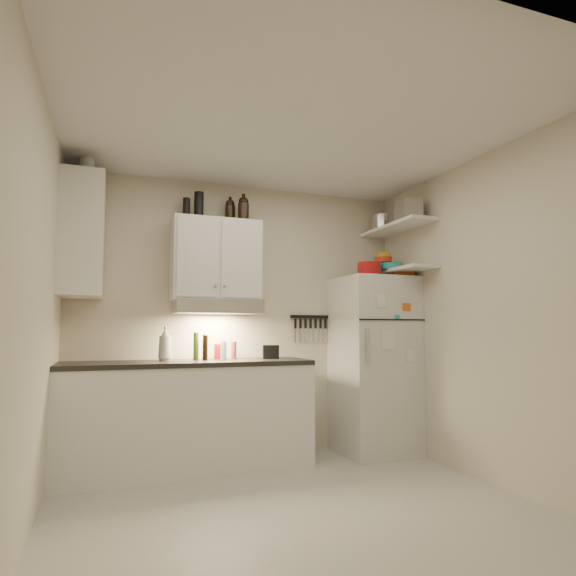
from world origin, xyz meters
name	(u,v)px	position (x,y,z in m)	size (l,w,h in m)	color
floor	(300,514)	(0.00, 0.00, -0.01)	(3.20, 3.00, 0.02)	#B7B3A9
ceiling	(299,125)	(0.00, 0.00, 2.61)	(3.20, 3.00, 0.02)	silver
back_wall	(242,318)	(0.00, 1.51, 1.30)	(3.20, 0.02, 2.60)	beige
left_wall	(32,309)	(-1.61, 0.00, 1.30)	(0.02, 3.00, 2.60)	beige
right_wall	(489,315)	(1.61, 0.00, 1.30)	(0.02, 3.00, 2.60)	beige
base_cabinet	(188,417)	(-0.55, 1.20, 0.44)	(2.10, 0.60, 0.88)	white
countertop	(189,363)	(-0.55, 1.20, 0.90)	(2.10, 0.62, 0.04)	black
upper_cabinet	(216,260)	(-0.30, 1.33, 1.83)	(0.80, 0.33, 0.75)	white
side_cabinet	(82,236)	(-1.44, 1.20, 1.95)	(0.33, 0.55, 1.00)	white
range_hood	(217,307)	(-0.30, 1.27, 1.39)	(0.76, 0.46, 0.12)	silver
fridge	(374,364)	(1.25, 1.16, 0.85)	(0.70, 0.68, 1.70)	silver
shelf_hi	(397,228)	(1.45, 1.02, 2.20)	(0.30, 0.95, 0.03)	white
shelf_lo	(398,271)	(1.45, 1.02, 1.76)	(0.30, 0.95, 0.03)	white
knife_strip	(310,317)	(0.70, 1.49, 1.32)	(0.42, 0.02, 0.03)	black
dutch_oven	(369,270)	(1.13, 1.03, 1.77)	(0.23, 0.23, 0.13)	maroon
book_stack	(400,274)	(1.50, 1.05, 1.74)	(0.20, 0.25, 0.08)	#D85F1B
spice_jar	(375,273)	(1.24, 1.11, 1.75)	(0.06, 0.06, 0.10)	silver
stock_pot	(382,224)	(1.49, 1.36, 2.31)	(0.25, 0.25, 0.18)	silver
tin_a	(405,215)	(1.47, 0.90, 2.30)	(0.17, 0.15, 0.17)	#AAAAAD
tin_b	(409,210)	(1.42, 0.77, 2.31)	(0.19, 0.19, 0.19)	#AAAAAD
bowl_teal	(383,268)	(1.41, 1.23, 1.82)	(0.22, 0.22, 0.09)	teal
bowl_orange	(383,260)	(1.38, 1.17, 1.89)	(0.18, 0.18, 0.05)	red
bowl_yellow	(383,255)	(1.38, 1.17, 1.94)	(0.14, 0.14, 0.04)	#BC8221
plates	(391,267)	(1.38, 1.04, 1.80)	(0.24, 0.24, 0.06)	teal
growler_a	(230,211)	(-0.16, 1.39, 2.32)	(0.10, 0.10, 0.23)	black
growler_b	(243,209)	(-0.05, 1.29, 2.32)	(0.10, 0.10, 0.24)	black
thermos_a	(199,206)	(-0.47, 1.33, 2.32)	(0.09, 0.09, 0.25)	black
thermos_b	(186,208)	(-0.57, 1.36, 2.30)	(0.07, 0.07, 0.19)	black
side_jar	(87,167)	(-1.42, 1.20, 2.53)	(0.12, 0.12, 0.16)	silver
soap_bottle	(165,341)	(-0.75, 1.27, 1.09)	(0.13, 0.13, 0.33)	white
pepper_mill	(234,350)	(-0.12, 1.36, 1.00)	(0.05, 0.05, 0.16)	brown
oil_bottle	(196,346)	(-0.49, 1.23, 1.04)	(0.05, 0.05, 0.24)	#416118
vinegar_bottle	(205,348)	(-0.41, 1.20, 1.03)	(0.05, 0.05, 0.22)	black
clear_bottle	(224,351)	(-0.24, 1.22, 1.00)	(0.05, 0.05, 0.16)	silver
red_jar	(218,352)	(-0.27, 1.36, 0.99)	(0.07, 0.07, 0.14)	maroon
caddy	(271,352)	(0.20, 1.23, 0.98)	(0.15, 0.10, 0.13)	black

